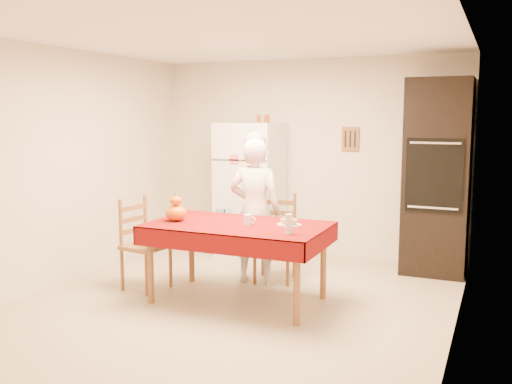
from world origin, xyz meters
The scene contains 17 objects.
floor centered at (0.00, 0.00, 0.00)m, with size 4.50×4.50×0.00m, color tan.
room_shell centered at (0.00, 0.00, 1.62)m, with size 4.02×4.52×2.51m.
refrigerator centered at (-0.65, 1.88, 0.85)m, with size 0.75×0.74×1.70m.
oven_cabinet centered at (1.63, 1.93, 1.10)m, with size 0.70×0.62×2.20m.
dining_table centered at (0.00, 0.12, 0.69)m, with size 1.70×1.00×0.76m.
chair_far centered at (0.07, 0.96, 0.51)m, with size 0.47×0.46×0.95m.
chair_left centered at (-1.10, 0.10, 0.51)m, with size 0.46×0.48×0.95m.
seated_woman centered at (-0.09, 0.75, 0.78)m, with size 0.57×0.37×1.56m, color silver.
coffee_mug centered at (0.12, 0.10, 0.81)m, with size 0.08×0.08×0.10m, color white.
pumpkin_lower centered at (-0.62, 0.01, 0.84)m, with size 0.21×0.21×0.16m, color #E84905.
pumpkin_upper centered at (-0.62, 0.01, 0.96)m, with size 0.12×0.12×0.09m, color #DF3805.
wine_glass centered at (0.61, -0.12, 0.85)m, with size 0.07×0.07×0.18m, color silver.
bread_plate centered at (0.49, 0.21, 0.77)m, with size 0.24×0.24×0.02m, color white.
bread_loaf centered at (0.49, 0.21, 0.81)m, with size 0.18×0.10×0.06m, color #967A49.
spice_jar_left centered at (-0.56, 1.93, 1.75)m, with size 0.05×0.05×0.10m, color brown.
spice_jar_mid centered at (-0.46, 1.93, 1.75)m, with size 0.05×0.05×0.10m, color #91471A.
spice_jar_right centered at (-0.44, 1.93, 1.75)m, with size 0.05×0.05×0.10m, color brown.
Camera 1 is at (2.30, -4.73, 1.79)m, focal length 40.00 mm.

